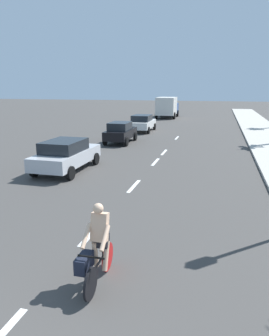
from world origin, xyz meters
name	(u,v)px	position (x,y,z in m)	size (l,w,h in m)	color
ground_plane	(167,149)	(0.00, 20.00, 0.00)	(160.00, 160.00, 0.00)	#423F3D
lane_stripe_2	(93,232)	(0.00, 6.73, 0.00)	(0.16, 1.80, 0.01)	white
lane_stripe_3	(134,186)	(0.00, 11.25, 0.00)	(0.16, 1.80, 0.01)	white
lane_stripe_4	(155,162)	(0.00, 15.87, 0.00)	(0.16, 1.80, 0.01)	white
lane_stripe_5	(164,152)	(0.00, 18.67, 0.00)	(0.16, 1.80, 0.01)	white
lane_stripe_6	(177,138)	(0.00, 24.84, 0.00)	(0.16, 1.80, 0.01)	white
cyclist	(96,249)	(1.05, 4.48, 0.83)	(0.63, 1.71, 1.82)	black
parked_car_silver	(66,154)	(-3.96, 12.86, 0.84)	(2.06, 4.47, 1.57)	#B7BABF
parked_car_black	(120,132)	(-3.82, 21.35, 0.83)	(1.86, 3.88, 1.57)	black
parked_car_white	(142,123)	(-3.75, 27.90, 0.84)	(2.07, 4.38, 1.57)	white
delivery_truck	(167,107)	(-3.76, 42.36, 1.50)	(2.78, 6.29, 2.80)	#23478C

